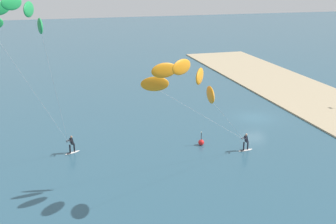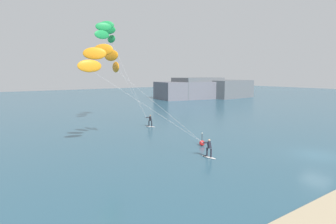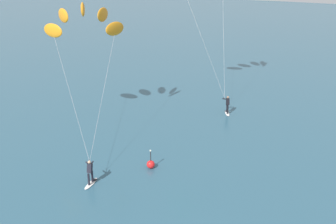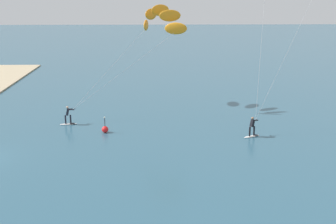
% 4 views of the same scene
% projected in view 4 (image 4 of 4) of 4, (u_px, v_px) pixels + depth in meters
% --- Properties ---
extents(kitesurfer_nearshore, '(9.34, 11.52, 10.16)m').
position_uv_depth(kitesurfer_nearshore, '(157.00, 22.00, 43.62)').
color(kitesurfer_nearshore, white).
rests_on(kitesurfer_nearshore, ground).
extents(marker_buoy, '(0.56, 0.56, 1.38)m').
position_uv_depth(marker_buoy, '(105.00, 129.00, 37.74)').
color(marker_buoy, red).
rests_on(marker_buoy, ground).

